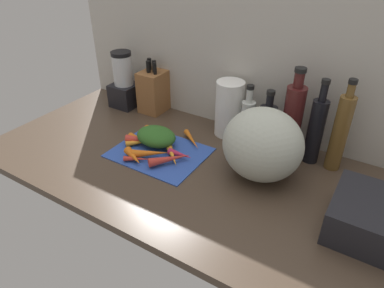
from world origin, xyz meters
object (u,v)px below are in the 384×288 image
Objects in this scene: carrot_9 at (134,157)px; bottle_2 at (292,120)px; blender_appliance at (124,83)px; bottle_3 at (316,129)px; carrot_12 at (192,140)px; carrot_1 at (180,154)px; carrot_6 at (143,140)px; carrot_2 at (140,140)px; carrot_4 at (137,159)px; carrot_3 at (139,143)px; carrot_11 at (150,153)px; carrot_5 at (146,141)px; bottle_4 at (340,132)px; carrot_10 at (152,133)px; winter_squash at (263,145)px; cutting_board at (159,152)px; paper_towel_roll at (229,109)px; dish_rack at (378,220)px; carrot_8 at (172,155)px; bottle_1 at (267,126)px; carrot_7 at (163,139)px; bottle_0 at (247,120)px; carrot_0 at (170,159)px; knife_block at (153,91)px.

bottle_2 is at bearing 37.44° from carrot_9.
bottle_3 reaches higher than blender_appliance.
carrot_1 is at bearing -80.04° from carrot_12.
bottle_2 reaches higher than carrot_6.
carrot_4 is (7.31, -10.96, -0.64)cm from carrot_2.
carrot_3 is 1.01× the size of carrot_4.
carrot_11 is 0.96× the size of carrot_12.
carrot_5 is 0.34× the size of bottle_4.
carrot_10 is at bearing 124.73° from carrot_11.
carrot_3 is at bearing -153.17° from bottle_2.
cutting_board is at bearing -169.55° from winter_squash.
paper_towel_roll is (-23.71, 21.49, -1.10)cm from winter_squash.
dish_rack is (84.94, 8.49, 3.14)cm from carrot_9.
carrot_6 is (-0.92, -0.60, 0.77)cm from carrot_5.
paper_towel_roll is at bearing 177.36° from bottle_4.
carrot_11 reaches higher than carrot_1.
carrot_2 is 0.33× the size of bottle_3.
carrot_6 is 89.68cm from dish_rack.
winter_squash is at bearing 14.79° from carrot_8.
bottle_1 is at bearing 45.69° from carrot_1.
carrot_10 is 48.36cm from bottle_1.
carrot_8 is 55.22cm from bottle_3.
carrot_7 is (5.84, 4.17, 0.68)cm from carrot_5.
cutting_board is 42.76cm from winter_squash.
carrot_1 is at bearing -0.32° from carrot_2.
bottle_0 is (36.50, 25.51, 7.92)cm from carrot_2.
carrot_6 is at bearing 178.28° from carrot_1.
carrot_0 is 1.64× the size of carrot_1.
blender_appliance is at bearing 152.48° from carrot_1.
winter_squash is at bearing -101.54° from bottle_2.
carrot_6 is 0.57× the size of bottle_1.
carrot_3 is 0.30× the size of bottle_4.
winter_squash reaches higher than carrot_12.
carrot_10 is 34.73cm from paper_towel_roll.
knife_block is at bearing 135.85° from carrot_8.
bottle_0 is 18.66cm from bottle_2.
carrot_1 is 0.69× the size of carrot_6.
knife_block reaches higher than carrot_6.
winter_squash is at bearing 7.09° from carrot_6.
carrot_11 is 52.61cm from blender_appliance.
carrot_1 is at bearing 3.86° from carrot_3.
carrot_2 is at bearing -153.26° from carrot_5.
bottle_0 reaches higher than carrot_9.
carrot_6 is 76.44cm from bottle_4.
carrot_11 is (2.63, 5.03, 0.74)cm from carrot_4.
carrot_2 is 0.39× the size of winter_squash.
carrot_7 is 43.90cm from winter_squash.
carrot_8 is at bearing -140.75° from carrot_1.
bottle_3 is (62.71, 19.12, 11.50)cm from carrot_10.
carrot_10 is 0.45× the size of knife_block.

